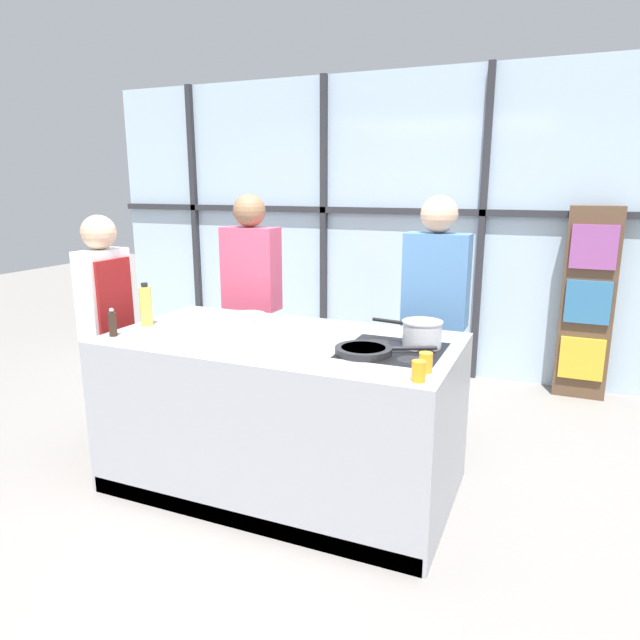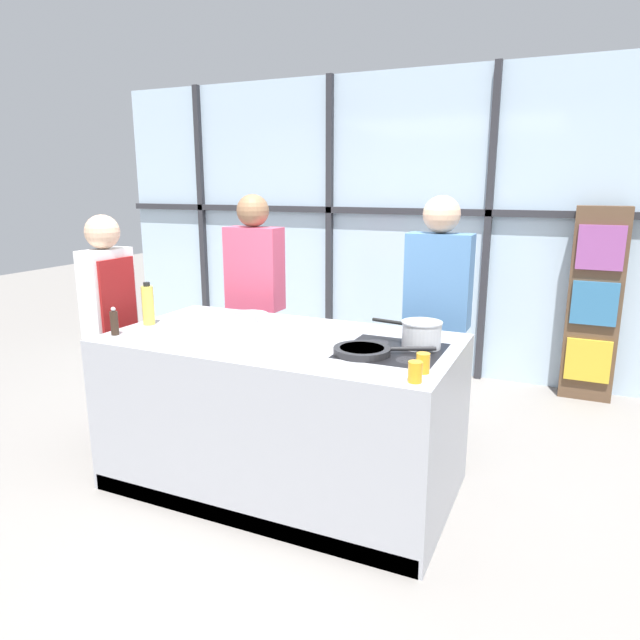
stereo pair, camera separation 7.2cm
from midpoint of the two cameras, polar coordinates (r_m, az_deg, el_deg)
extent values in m
plane|color=gray|center=(3.65, -3.05, -15.90)|extent=(18.00, 18.00, 0.00)
cube|color=silver|center=(5.56, 8.92, 9.28)|extent=(6.40, 0.04, 2.80)
cube|color=#2D2D33|center=(5.50, 8.83, 10.70)|extent=(6.40, 0.06, 0.06)
cube|color=#2D2D33|center=(6.52, -11.41, 9.77)|extent=(0.06, 0.06, 2.80)
cube|color=#2D2D33|center=(5.76, 1.31, 9.58)|extent=(0.06, 0.06, 2.80)
cube|color=#2D2D33|center=(5.36, 16.79, 8.72)|extent=(0.06, 0.06, 2.80)
cube|color=brown|center=(5.26, 26.05, 1.34)|extent=(0.41, 0.16, 1.62)
cube|color=gold|center=(5.27, 25.57, -3.68)|extent=(0.35, 0.03, 0.36)
cube|color=teal|center=(5.16, 26.11, 1.49)|extent=(0.35, 0.03, 0.36)
cube|color=#994C93|center=(5.10, 26.63, 6.48)|extent=(0.35, 0.03, 0.36)
cube|color=#A8AAB2|center=(3.45, -3.15, -9.17)|extent=(2.01, 1.07, 0.93)
cube|color=black|center=(3.06, 7.88, -3.16)|extent=(0.52, 0.52, 0.01)
cube|color=black|center=(3.24, -7.50, -19.12)|extent=(1.97, 0.03, 0.10)
cylinder|color=#38383D|center=(2.98, 4.89, -3.49)|extent=(0.13, 0.13, 0.01)
cylinder|color=#38383D|center=(2.92, 9.53, -4.04)|extent=(0.13, 0.13, 0.01)
cylinder|color=#38383D|center=(3.21, 6.38, -2.29)|extent=(0.13, 0.13, 0.01)
cylinder|color=#38383D|center=(3.15, 10.71, -2.78)|extent=(0.13, 0.13, 0.01)
cylinder|color=black|center=(4.27, -18.51, -6.27)|extent=(0.12, 0.12, 0.80)
cylinder|color=black|center=(4.16, -20.02, -6.91)|extent=(0.12, 0.12, 0.80)
cube|color=white|center=(4.04, -20.00, 2.62)|extent=(0.16, 0.36, 0.58)
sphere|color=#D8AD8C|center=(3.99, -20.47, 8.25)|extent=(0.22, 0.22, 0.22)
cube|color=maroon|center=(4.02, -18.83, -0.38)|extent=(0.02, 0.31, 0.88)
cylinder|color=#232838|center=(4.47, -4.81, -4.33)|extent=(0.14, 0.14, 0.86)
cylinder|color=#232838|center=(4.56, -6.93, -4.01)|extent=(0.14, 0.14, 0.86)
cube|color=#DB4C6B|center=(4.35, -6.11, 5.15)|extent=(0.43, 0.19, 0.62)
sphere|color=#8C6647|center=(4.31, -6.25, 10.82)|extent=(0.24, 0.24, 0.24)
cylinder|color=#47382D|center=(4.01, 13.10, -6.74)|extent=(0.14, 0.14, 0.86)
cylinder|color=#47382D|center=(4.05, 10.44, -6.42)|extent=(0.14, 0.14, 0.86)
cube|color=#4C7AAD|center=(3.84, 12.29, 3.85)|extent=(0.42, 0.19, 0.62)
sphere|color=#D8AD8C|center=(3.79, 12.62, 10.26)|extent=(0.24, 0.24, 0.24)
cylinder|color=#232326|center=(2.98, 4.90, -3.08)|extent=(0.30, 0.30, 0.04)
cylinder|color=#B26B2D|center=(2.97, 4.91, -2.83)|extent=(0.23, 0.23, 0.01)
cylinder|color=#232326|center=(3.02, 9.99, -2.85)|extent=(0.22, 0.12, 0.02)
cylinder|color=silver|center=(3.13, 10.77, -1.44)|extent=(0.21, 0.21, 0.14)
cylinder|color=silver|center=(3.11, 10.82, -0.22)|extent=(0.22, 0.22, 0.01)
cylinder|color=black|center=(3.19, 7.47, -0.15)|extent=(0.19, 0.05, 0.02)
cylinder|color=white|center=(3.86, -6.53, 0.54)|extent=(0.25, 0.25, 0.01)
cylinder|color=silver|center=(3.65, -7.67, 0.15)|extent=(0.25, 0.25, 0.06)
cylinder|color=#4C4C51|center=(3.65, -7.68, 0.51)|extent=(0.21, 0.21, 0.01)
cylinder|color=#E0CC4C|center=(3.71, -16.29, 1.41)|extent=(0.07, 0.07, 0.24)
cylinder|color=black|center=(3.69, -16.43, 3.45)|extent=(0.04, 0.04, 0.02)
cylinder|color=#332319|center=(3.53, -19.33, -0.31)|extent=(0.05, 0.05, 0.14)
sphere|color=#B2B2B7|center=(3.51, -19.43, 1.02)|extent=(0.03, 0.03, 0.03)
cylinder|color=orange|center=(2.59, 10.28, -5.13)|extent=(0.06, 0.06, 0.10)
cylinder|color=orange|center=(2.72, 11.00, -4.26)|extent=(0.06, 0.06, 0.10)
camera|label=1|loc=(0.04, -89.37, 0.15)|focal=32.00mm
camera|label=2|loc=(0.04, 90.63, -0.15)|focal=32.00mm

